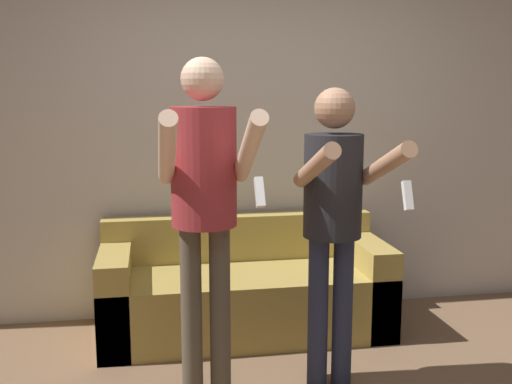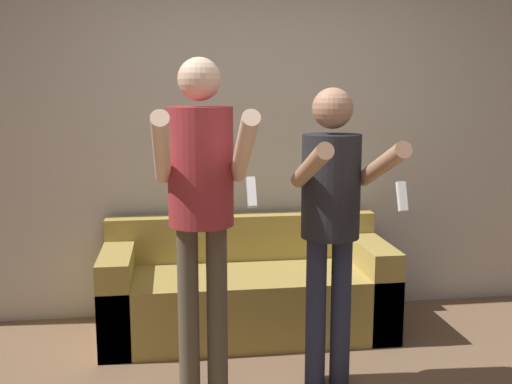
% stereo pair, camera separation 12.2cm
% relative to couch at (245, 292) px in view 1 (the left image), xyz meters
% --- Properties ---
extents(wall_back, '(6.40, 0.06, 2.70)m').
position_rel_couch_xyz_m(wall_back, '(0.13, 0.42, 1.08)').
color(wall_back, beige).
rests_on(wall_back, ground_plane).
extents(couch, '(1.90, 0.76, 0.75)m').
position_rel_couch_xyz_m(couch, '(0.00, 0.00, 0.00)').
color(couch, '#AD9347').
rests_on(couch, ground_plane).
extents(person_standing_left, '(0.45, 0.76, 1.78)m').
position_rel_couch_xyz_m(person_standing_left, '(-0.34, -0.87, 0.85)').
color(person_standing_left, brown).
rests_on(person_standing_left, ground_plane).
extents(person_standing_right, '(0.43, 0.73, 1.63)m').
position_rel_couch_xyz_m(person_standing_right, '(0.34, -0.87, 0.74)').
color(person_standing_right, '#282D47').
rests_on(person_standing_right, ground_plane).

